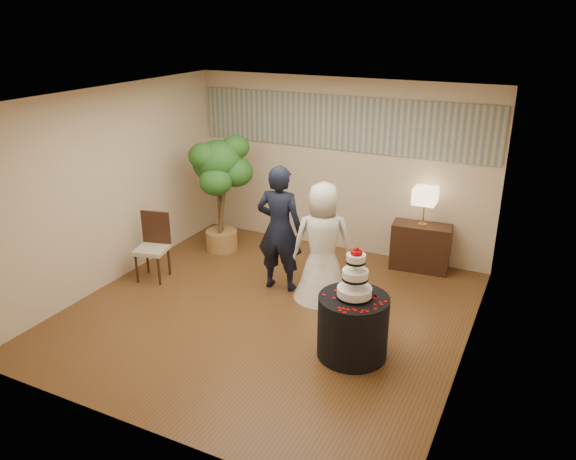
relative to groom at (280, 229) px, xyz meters
The scene contains 15 objects.
floor 1.18m from the groom, 75.34° to the right, with size 5.00×5.00×0.00m, color brown.
ceiling 2.03m from the groom, 75.34° to the right, with size 5.00×5.00×0.00m, color white.
wall_back 1.85m from the groom, 83.91° to the left, with size 5.00×0.06×2.80m, color beige.
wall_front 3.27m from the groom, 86.64° to the right, with size 5.00×0.06×2.80m, color beige.
wall_left 2.47m from the groom, 162.60° to the right, with size 0.06×5.00×2.80m, color beige.
wall_right 2.83m from the groom, 15.07° to the right, with size 0.06×5.00×2.80m, color beige.
mural_border 2.13m from the groom, 83.84° to the left, with size 4.90×0.02×0.85m, color gray.
groom is the anchor object (origin of this frame).
bride 0.66m from the groom, ahead, with size 0.81×0.78×1.66m, color white.
cake_table 1.99m from the groom, 37.40° to the right, with size 0.81×0.81×0.75m, color black.
wedding_cake 1.92m from the groom, 37.40° to the right, with size 0.40×0.40×0.61m, color white, non-canonical shape.
console 2.30m from the groom, 42.32° to the left, with size 0.87×0.39×0.73m, color #321C12.
table_lamp 2.24m from the groom, 42.32° to the left, with size 0.33×0.33×0.58m, color beige, non-canonical shape.
ficus_tree 1.71m from the groom, 151.58° to the left, with size 0.93×0.93×1.95m, color #276020, non-canonical shape.
side_chair 1.95m from the groom, 162.54° to the right, with size 0.45×0.47×0.99m, color #321C12, non-canonical shape.
Camera 1 is at (3.11, -5.76, 3.72)m, focal length 35.00 mm.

